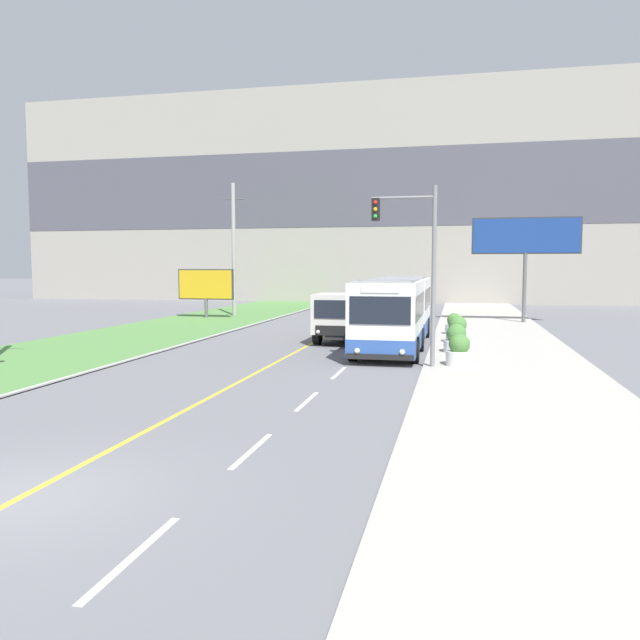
{
  "coord_description": "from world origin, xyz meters",
  "views": [
    {
      "loc": [
        6.67,
        -8.26,
        3.63
      ],
      "look_at": [
        1.1,
        16.88,
        1.4
      ],
      "focal_mm": 35.0,
      "sensor_mm": 36.0,
      "label": 1
    }
  ],
  "objects_px": {
    "billboard_large": "(526,239)",
    "billboard_small": "(206,285)",
    "planter_round_far": "(454,325)",
    "city_bus": "(396,312)",
    "car_distant": "(389,307)",
    "planter_round_second": "(456,340)",
    "planter_round_third": "(457,330)",
    "traffic_light_mast": "(416,254)",
    "utility_pole_far": "(234,249)",
    "planter_round_near": "(459,351)",
    "dump_truck": "(345,317)"
  },
  "relations": [
    {
      "from": "traffic_light_mast",
      "to": "billboard_small",
      "type": "xyz_separation_m",
      "value": [
        -15.78,
        18.61,
        -1.78
      ]
    },
    {
      "from": "billboard_small",
      "to": "planter_round_third",
      "type": "bearing_deg",
      "value": -32.95
    },
    {
      "from": "planter_round_third",
      "to": "billboard_large",
      "type": "bearing_deg",
      "value": 70.6
    },
    {
      "from": "city_bus",
      "to": "billboard_small",
      "type": "height_order",
      "value": "billboard_small"
    },
    {
      "from": "billboard_small",
      "to": "planter_round_far",
      "type": "bearing_deg",
      "value": -24.19
    },
    {
      "from": "traffic_light_mast",
      "to": "car_distant",
      "type": "bearing_deg",
      "value": 98.44
    },
    {
      "from": "utility_pole_far",
      "to": "traffic_light_mast",
      "type": "xyz_separation_m",
      "value": [
        14.51,
        -20.81,
        -0.78
      ]
    },
    {
      "from": "car_distant",
      "to": "planter_round_third",
      "type": "bearing_deg",
      "value": -72.68
    },
    {
      "from": "billboard_small",
      "to": "planter_round_second",
      "type": "distance_m",
      "value": 22.68
    },
    {
      "from": "city_bus",
      "to": "dump_truck",
      "type": "relative_size",
      "value": 1.84
    },
    {
      "from": "dump_truck",
      "to": "utility_pole_far",
      "type": "bearing_deg",
      "value": 127.76
    },
    {
      "from": "planter_round_near",
      "to": "planter_round_third",
      "type": "bearing_deg",
      "value": 90.64
    },
    {
      "from": "city_bus",
      "to": "billboard_small",
      "type": "distance_m",
      "value": 19.27
    },
    {
      "from": "dump_truck",
      "to": "utility_pole_far",
      "type": "distance_m",
      "value": 17.87
    },
    {
      "from": "traffic_light_mast",
      "to": "billboard_small",
      "type": "height_order",
      "value": "traffic_light_mast"
    },
    {
      "from": "billboard_small",
      "to": "planter_round_far",
      "type": "height_order",
      "value": "billboard_small"
    },
    {
      "from": "billboard_large",
      "to": "traffic_light_mast",
      "type": "bearing_deg",
      "value": -106.25
    },
    {
      "from": "utility_pole_far",
      "to": "planter_round_far",
      "type": "xyz_separation_m",
      "value": [
        15.8,
        -9.87,
        -4.28
      ]
    },
    {
      "from": "car_distant",
      "to": "planter_round_near",
      "type": "xyz_separation_m",
      "value": [
        4.97,
        -22.69,
        -0.1
      ]
    },
    {
      "from": "dump_truck",
      "to": "billboard_large",
      "type": "height_order",
      "value": "billboard_large"
    },
    {
      "from": "car_distant",
      "to": "planter_round_second",
      "type": "distance_m",
      "value": 19.79
    },
    {
      "from": "city_bus",
      "to": "billboard_large",
      "type": "xyz_separation_m",
      "value": [
        6.82,
        13.11,
        3.73
      ]
    },
    {
      "from": "billboard_large",
      "to": "planter_round_far",
      "type": "relative_size",
      "value": 6.05
    },
    {
      "from": "utility_pole_far",
      "to": "billboard_large",
      "type": "height_order",
      "value": "utility_pole_far"
    },
    {
      "from": "utility_pole_far",
      "to": "planter_round_second",
      "type": "distance_m",
      "value": 23.6
    },
    {
      "from": "billboard_small",
      "to": "planter_round_second",
      "type": "height_order",
      "value": "billboard_small"
    },
    {
      "from": "planter_round_near",
      "to": "planter_round_third",
      "type": "height_order",
      "value": "planter_round_third"
    },
    {
      "from": "planter_round_second",
      "to": "planter_round_far",
      "type": "bearing_deg",
      "value": 91.07
    },
    {
      "from": "car_distant",
      "to": "billboard_large",
      "type": "height_order",
      "value": "billboard_large"
    },
    {
      "from": "billboard_large",
      "to": "planter_round_far",
      "type": "height_order",
      "value": "billboard_large"
    },
    {
      "from": "car_distant",
      "to": "planter_round_second",
      "type": "relative_size",
      "value": 3.65
    },
    {
      "from": "billboard_small",
      "to": "car_distant",
      "type": "bearing_deg",
      "value": 20.03
    },
    {
      "from": "utility_pole_far",
      "to": "planter_round_third",
      "type": "height_order",
      "value": "utility_pole_far"
    },
    {
      "from": "city_bus",
      "to": "car_distant",
      "type": "distance_m",
      "value": 17.3
    },
    {
      "from": "city_bus",
      "to": "utility_pole_far",
      "type": "distance_m",
      "value": 20.16
    },
    {
      "from": "utility_pole_far",
      "to": "planter_round_third",
      "type": "relative_size",
      "value": 7.58
    },
    {
      "from": "utility_pole_far",
      "to": "planter_round_near",
      "type": "relative_size",
      "value": 8.34
    },
    {
      "from": "city_bus",
      "to": "planter_round_third",
      "type": "bearing_deg",
      "value": 28.35
    },
    {
      "from": "city_bus",
      "to": "utility_pole_far",
      "type": "bearing_deg",
      "value": 131.74
    },
    {
      "from": "city_bus",
      "to": "planter_round_near",
      "type": "relative_size",
      "value": 10.68
    },
    {
      "from": "traffic_light_mast",
      "to": "billboard_small",
      "type": "bearing_deg",
      "value": 130.3
    },
    {
      "from": "planter_round_third",
      "to": "car_distant",
      "type": "bearing_deg",
      "value": 107.32
    },
    {
      "from": "utility_pole_far",
      "to": "traffic_light_mast",
      "type": "distance_m",
      "value": 25.38
    },
    {
      "from": "planter_round_near",
      "to": "billboard_small",
      "type": "bearing_deg",
      "value": 133.6
    },
    {
      "from": "traffic_light_mast",
      "to": "planter_round_near",
      "type": "height_order",
      "value": "traffic_light_mast"
    },
    {
      "from": "billboard_large",
      "to": "billboard_small",
      "type": "bearing_deg",
      "value": -178.76
    },
    {
      "from": "planter_round_near",
      "to": "planter_round_second",
      "type": "distance_m",
      "value": 3.51
    },
    {
      "from": "dump_truck",
      "to": "planter_round_far",
      "type": "relative_size",
      "value": 6.02
    },
    {
      "from": "traffic_light_mast",
      "to": "billboard_small",
      "type": "relative_size",
      "value": 1.59
    },
    {
      "from": "planter_round_near",
      "to": "planter_round_third",
      "type": "relative_size",
      "value": 0.91
    }
  ]
}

